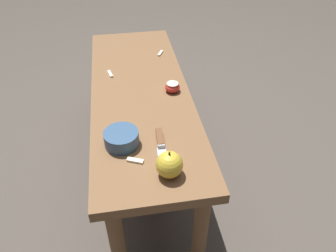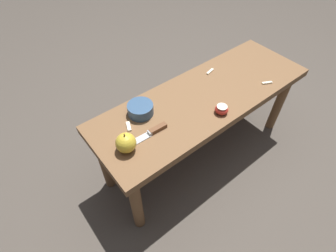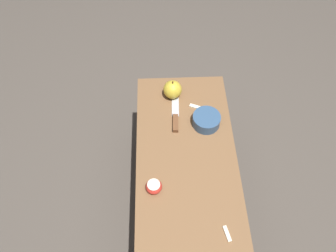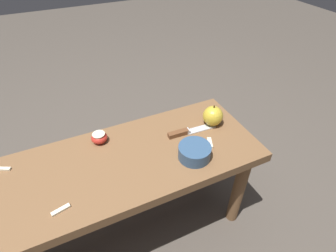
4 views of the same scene
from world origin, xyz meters
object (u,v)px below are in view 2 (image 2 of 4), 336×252
(apple_cut, at_px, (222,109))
(bowl, at_px, (140,109))
(apple_whole, at_px, (126,143))
(wooden_bench, at_px, (204,105))
(knife, at_px, (152,132))

(apple_cut, bearing_deg, bowl, 142.18)
(apple_whole, bearing_deg, wooden_bench, 5.04)
(wooden_bench, distance_m, apple_cut, 0.17)
(wooden_bench, height_order, knife, knife)
(knife, bearing_deg, wooden_bench, -171.73)
(apple_whole, relative_size, apple_cut, 1.52)
(wooden_bench, relative_size, apple_whole, 12.56)
(apple_cut, xyz_separation_m, bowl, (-0.30, 0.23, 0.01))
(knife, distance_m, apple_whole, 0.14)
(apple_cut, bearing_deg, knife, 163.21)
(wooden_bench, bearing_deg, bowl, 163.63)
(bowl, bearing_deg, apple_cut, -37.82)
(wooden_bench, height_order, apple_whole, apple_whole)
(apple_whole, bearing_deg, knife, 3.02)
(wooden_bench, xyz_separation_m, knife, (-0.36, -0.04, 0.08))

